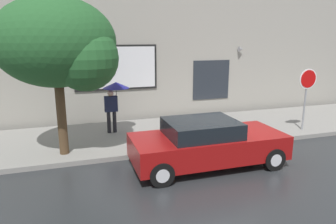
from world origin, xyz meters
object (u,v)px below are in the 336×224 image
at_px(fire_hydrant, 168,131).
at_px(street_tree, 61,46).
at_px(stop_sign, 307,87).
at_px(parked_car, 207,143).
at_px(pedestrian_with_umbrella, 114,93).

xyz_separation_m(fire_hydrant, street_tree, (-3.23, -0.23, 2.87)).
bearing_deg(stop_sign, street_tree, 179.54).
xyz_separation_m(parked_car, pedestrian_with_umbrella, (-2.09, 3.57, 0.96)).
xyz_separation_m(parked_car, stop_sign, (4.84, 1.70, 1.13)).
height_order(fire_hydrant, pedestrian_with_umbrella, pedestrian_with_umbrella).
bearing_deg(parked_car, pedestrian_with_umbrella, 120.27).
bearing_deg(fire_hydrant, parked_car, -75.26).
distance_m(street_tree, stop_sign, 8.73).
distance_m(parked_car, street_tree, 4.95).
xyz_separation_m(street_tree, stop_sign, (8.59, -0.07, -1.58)).
relative_size(fire_hydrant, stop_sign, 0.32).
bearing_deg(street_tree, stop_sign, -0.46).
height_order(fire_hydrant, street_tree, street_tree).
distance_m(parked_car, pedestrian_with_umbrella, 4.25).
height_order(parked_car, stop_sign, stop_sign).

